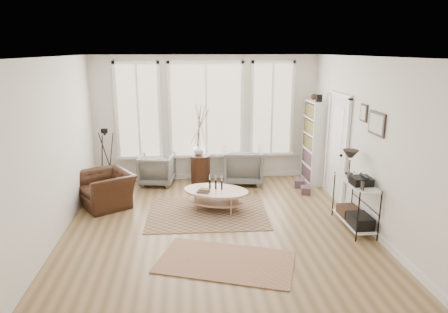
{
  "coord_description": "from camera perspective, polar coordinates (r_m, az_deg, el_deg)",
  "views": [
    {
      "loc": [
        -0.51,
        -6.46,
        3.01
      ],
      "look_at": [
        0.2,
        0.6,
        1.1
      ],
      "focal_mm": 32.0,
      "sensor_mm": 36.0,
      "label": 1
    }
  ],
  "objects": [
    {
      "name": "tripod_camera",
      "position": [
        9.23,
        -16.41,
        -0.59
      ],
      "size": [
        0.47,
        0.47,
        1.34
      ],
      "color": "black",
      "rests_on": "ground"
    },
    {
      "name": "rug_runner",
      "position": [
        6.03,
        0.25,
        -14.76
      ],
      "size": [
        2.19,
        1.66,
        0.01
      ],
      "primitive_type": "cube",
      "rotation": [
        0.0,
        0.0,
        -0.34
      ],
      "color": "brown",
      "rests_on": "ground"
    },
    {
      "name": "low_shelf",
      "position": [
        7.26,
        18.23,
        -5.87
      ],
      "size": [
        0.38,
        1.08,
        1.3
      ],
      "color": "white",
      "rests_on": "ground"
    },
    {
      "name": "bay_window",
      "position": [
        9.3,
        -2.55,
        6.37
      ],
      "size": [
        4.14,
        0.12,
        2.24
      ],
      "color": "#DAB68E",
      "rests_on": "ground"
    },
    {
      "name": "wall_art",
      "position": [
        7.02,
        20.53,
        4.8
      ],
      "size": [
        0.04,
        0.88,
        0.44
      ],
      "color": "black",
      "rests_on": "ground"
    },
    {
      "name": "armchair_left",
      "position": [
        9.28,
        -9.55,
        -1.82
      ],
      "size": [
        0.86,
        0.88,
        0.7
      ],
      "primitive_type": "imported",
      "rotation": [
        0.0,
        0.0,
        2.98
      ],
      "color": "slate",
      "rests_on": "ground"
    },
    {
      "name": "bookcase",
      "position": [
        9.4,
        12.67,
        2.06
      ],
      "size": [
        0.31,
        0.85,
        2.06
      ],
      "color": "white",
      "rests_on": "ground"
    },
    {
      "name": "book_stack_far",
      "position": [
        8.8,
        11.56,
        -4.73
      ],
      "size": [
        0.23,
        0.27,
        0.15
      ],
      "primitive_type": "cube",
      "rotation": [
        0.0,
        0.0,
        -0.19
      ],
      "color": "brown",
      "rests_on": "ground"
    },
    {
      "name": "accent_chair",
      "position": [
        8.26,
        -16.47,
        -4.49
      ],
      "size": [
        1.35,
        1.31,
        0.67
      ],
      "primitive_type": "imported",
      "rotation": [
        0.0,
        0.0,
        -1.0
      ],
      "color": "#331B10",
      "rests_on": "ground"
    },
    {
      "name": "door",
      "position": [
        8.43,
        15.86,
        1.53
      ],
      "size": [
        0.09,
        1.06,
        2.22
      ],
      "color": "white",
      "rests_on": "ground"
    },
    {
      "name": "coffee_table",
      "position": [
        7.71,
        -1.2,
        -5.42
      ],
      "size": [
        1.47,
        1.2,
        0.58
      ],
      "color": "tan",
      "rests_on": "ground"
    },
    {
      "name": "side_table",
      "position": [
        9.09,
        -3.44,
        1.55
      ],
      "size": [
        0.44,
        0.44,
        1.85
      ],
      "color": "#331B10",
      "rests_on": "ground"
    },
    {
      "name": "vase",
      "position": [
        9.19,
        -3.66,
        1.07
      ],
      "size": [
        0.32,
        0.32,
        0.26
      ],
      "primitive_type": "imported",
      "rotation": [
        0.0,
        0.0,
        0.34
      ],
      "color": "silver",
      "rests_on": "side_table"
    },
    {
      "name": "book_stack_near",
      "position": [
        9.2,
        10.75,
        -3.73
      ],
      "size": [
        0.29,
        0.33,
        0.18
      ],
      "primitive_type": "cube",
      "rotation": [
        0.0,
        0.0,
        -0.28
      ],
      "color": "brown",
      "rests_on": "ground"
    },
    {
      "name": "room",
      "position": [
        6.7,
        -1.04,
        1.38
      ],
      "size": [
        5.5,
        5.54,
        2.9
      ],
      "color": "#91724A",
      "rests_on": "ground"
    },
    {
      "name": "rug_main",
      "position": [
        7.65,
        -2.41,
        -8.07
      ],
      "size": [
        2.29,
        1.74,
        0.01
      ],
      "primitive_type": "cube",
      "rotation": [
        0.0,
        0.0,
        -0.03
      ],
      "color": "brown",
      "rests_on": "ground"
    },
    {
      "name": "armchair_right",
      "position": [
        9.25,
        2.72,
        -1.31
      ],
      "size": [
        0.97,
        0.99,
        0.82
      ],
      "primitive_type": "imported",
      "rotation": [
        0.0,
        0.0,
        3.03
      ],
      "color": "slate",
      "rests_on": "ground"
    }
  ]
}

